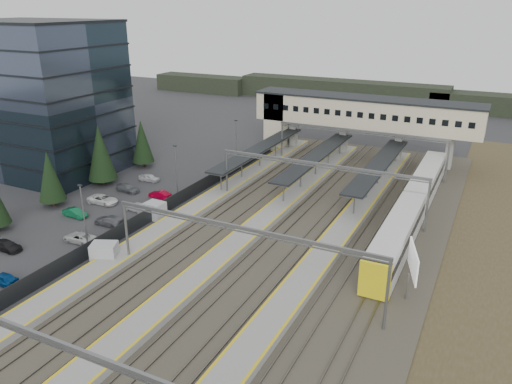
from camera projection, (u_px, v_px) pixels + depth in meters
The scene contains 15 objects.
ground at pixel (185, 237), 60.96m from camera, with size 220.00×220.00×0.00m, color #2B2B2D.
office_building at pixel (39, 98), 81.59m from camera, with size 24.30×18.30×24.30m.
conifer_row at pixel (26, 182), 65.11m from camera, with size 4.42×49.82×9.50m.
car_park at pixel (54, 236), 59.78m from camera, with size 10.54×44.20×1.30m.
lampposts at pixel (137, 190), 63.78m from camera, with size 0.50×53.25×8.07m.
fence at pixel (166, 206), 67.49m from camera, with size 0.08×90.00×2.00m.
relay_cabin_near at pixel (104, 253), 54.53m from camera, with size 3.31×2.94×2.28m.
relay_cabin_far at pixel (155, 210), 65.78m from camera, with size 2.54×2.15×2.24m.
rail_corridor at pixel (272, 233), 61.18m from camera, with size 34.00×90.00×0.92m.
canopies at pixel (316, 156), 79.29m from camera, with size 23.10×30.00×3.28m.
footbridge at pixel (349, 114), 90.14m from camera, with size 40.40×6.40×11.20m.
gantries at pixel (286, 199), 56.37m from camera, with size 28.40×62.28×7.17m.
train at pixel (413, 207), 64.20m from camera, with size 2.99×41.56×3.76m.
billboard at pixel (413, 262), 48.69m from camera, with size 1.76×5.28×4.56m.
treeline_far at pixel (465, 102), 127.38m from camera, with size 170.00×19.00×7.00m.
Camera 1 is at (32.14, -45.51, 26.77)m, focal length 35.00 mm.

